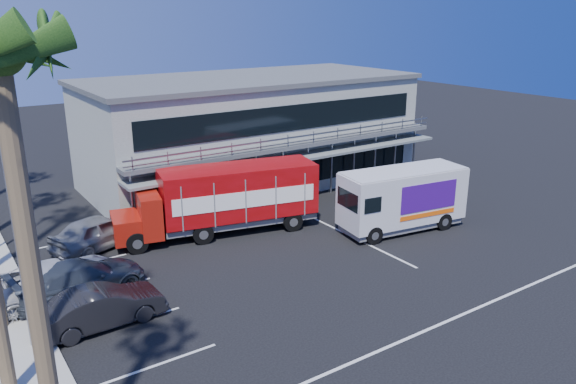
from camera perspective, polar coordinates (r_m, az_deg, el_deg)
ground at (r=27.13m, az=6.97°, el=-7.20°), size 120.00×120.00×0.00m
building at (r=39.32m, az=-3.86°, el=6.34°), size 22.40×12.00×7.30m
palm_a at (r=12.55m, az=-27.05°, el=10.16°), size 2.80×2.80×11.75m
light_pole_near at (r=20.68m, az=-26.00°, el=-3.54°), size 0.50×0.25×8.09m
red_truck at (r=30.10m, az=-6.39°, el=-0.55°), size 11.05×4.75×3.63m
white_van at (r=30.99m, az=11.53°, el=-0.63°), size 7.25×3.37×3.41m
parked_car_b at (r=22.77m, az=-18.35°, el=-11.01°), size 4.72×1.79×1.54m
parked_car_c at (r=25.41m, az=-22.32°, el=-8.29°), size 5.88×2.95×1.60m
parked_car_d at (r=25.18m, az=-20.43°, el=-8.30°), size 5.74×2.93×1.60m
parked_car_e at (r=29.97m, az=-18.62°, el=-3.80°), size 5.40×3.57×1.71m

